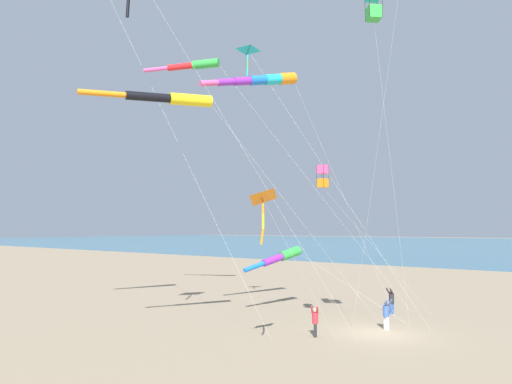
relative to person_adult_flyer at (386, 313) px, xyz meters
The scene contains 12 objects.
ground_plane 1.47m from the person_adult_flyer, ahead, with size 600.00×600.00×0.00m, color gray.
person_adult_flyer is the anchor object (origin of this frame).
person_child_green_jacket 4.58m from the person_adult_flyer, 29.18° to the right, with size 0.58×0.51×1.64m.
person_child_grey_jacket 5.15m from the person_adult_flyer, 160.72° to the right, with size 0.60×0.50×1.75m.
kite_windsock_blue_topmost 16.76m from the person_adult_flyer, 32.73° to the right, with size 15.81×7.65×12.63m.
kite_delta_white_trailing 11.46m from the person_adult_flyer, ahead, with size 6.34×1.09×7.46m.
kite_box_black_fish_shape 16.38m from the person_adult_flyer, 21.25° to the left, with size 7.47×1.80×16.51m.
kite_delta_long_streamer_left 17.59m from the person_adult_flyer, 59.57° to the right, with size 6.00×9.58×16.96m.
kite_windsock_red_high_left 24.08m from the person_adult_flyer, 89.61° to the right, with size 9.10×18.65×19.35m.
kite_windsock_orange_high_right 15.40m from the person_adult_flyer, 56.39° to the right, with size 12.66×5.87×15.52m.
kite_windsock_magenta_far_left 9.15m from the person_adult_flyer, 101.33° to the right, with size 5.04×10.00×4.46m.
kite_box_checkered_midright 8.56m from the person_adult_flyer, 33.01° to the right, with size 9.42×3.06×9.22m.
Camera 1 is at (24.28, 10.93, 5.70)m, focal length 32.48 mm.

